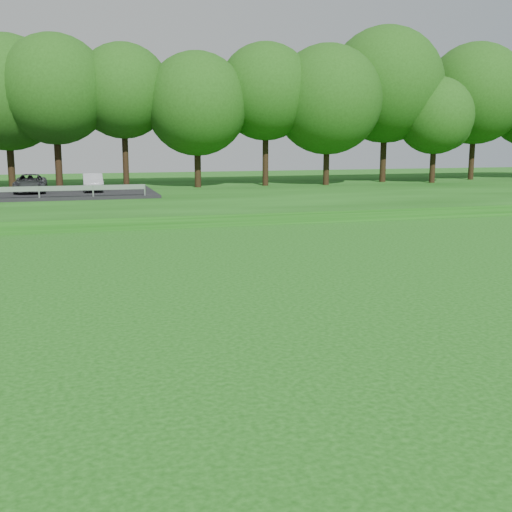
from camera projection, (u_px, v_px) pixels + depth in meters
name	position (u px, v px, depth m)	size (l,w,h in m)	color
berm	(310.00, 192.00, 48.68)	(130.00, 30.00, 0.60)	#12440D
walking_path	(399.00, 217.00, 35.50)	(130.00, 1.60, 0.04)	gray
treeline	(294.00, 90.00, 51.03)	(104.00, 7.00, 15.00)	#1C4610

